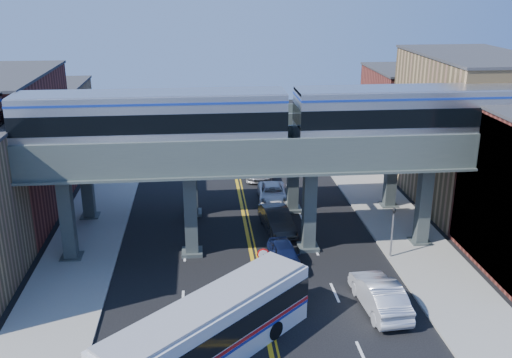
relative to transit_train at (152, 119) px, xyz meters
The scene contains 18 objects.
ground 13.82m from the transit_train, 52.42° to the right, with size 120.00×120.00×0.00m, color black.
sidewalk_west 10.97m from the transit_train, 159.48° to the left, with size 5.00×70.00×0.16m, color gray.
sidewalk_east 20.09m from the transit_train, ahead, with size 5.00×70.00×0.16m, color gray.
building_west_c 24.96m from the transit_train, 120.44° to the left, with size 8.00×10.00×8.00m, color #9E8051.
building_east_b 26.15m from the transit_train, 17.98° to the left, with size 8.00×14.00×12.00m, color #9E8051.
building_east_c 32.76m from the transit_train, 40.42° to the left, with size 8.00×10.00×9.00m, color brown.
mural_panel 21.61m from the transit_train, 10.93° to the right, with size 0.10×9.50×9.50m, color teal.
elevated_viaduct_near 6.84m from the transit_train, ahead, with size 52.00×3.60×7.40m.
elevated_viaduct_far 9.79m from the transit_train, 48.66° to the left, with size 52.00×3.60×7.40m.
transit_train is the anchor object (origin of this frame).
stop_sign 11.21m from the transit_train, 37.75° to the right, with size 0.76×0.09×2.63m.
traffic_signal 17.06m from the transit_train, ahead, with size 0.15×0.18×4.10m.
transit_bus 14.39m from the transit_train, 74.85° to the right, with size 10.76×10.33×3.15m.
car_lane_a 12.16m from the transit_train, 15.56° to the right, with size 1.76×4.37×1.49m, color #10173B.
car_lane_b 12.47m from the transit_train, 21.33° to the left, with size 1.78×5.11×1.68m, color #292A2B.
car_lane_c 15.41m from the transit_train, 46.02° to the left, with size 2.33×5.06×1.41m, color white.
car_lane_d 20.10m from the transit_train, 62.31° to the left, with size 2.49×6.11×1.77m, color #9E9DA2.
car_parked_curb 17.26m from the transit_train, 31.95° to the right, with size 1.91×5.49×1.81m, color #BBBBC0.
Camera 1 is at (-3.10, -27.23, 17.61)m, focal length 40.00 mm.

